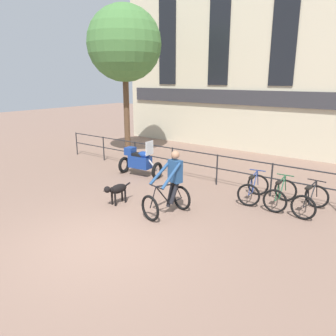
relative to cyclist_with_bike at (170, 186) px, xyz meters
The scene contains 10 objects.
ground_plane 2.41m from the cyclist_with_bike, 95.90° to the right, with size 60.00×60.00×0.00m, color #846656.
canal_railing 2.93m from the cyclist_with_bike, 94.59° to the left, with size 15.05×0.05×1.05m.
building_facade 10.09m from the cyclist_with_bike, 91.54° to the left, with size 18.00×0.72×11.74m.
cyclist_with_bike is the anchor object (origin of this frame).
dog 1.70m from the cyclist_with_bike, 166.36° to the right, with size 0.29×0.96×0.62m.
parked_motorcycle 3.70m from the cyclist_with_bike, 144.81° to the left, with size 1.69×0.78×1.35m.
parked_bicycle_near_lamp 2.68m from the cyclist_with_bike, 59.09° to the left, with size 0.81×1.19×0.86m.
parked_bicycle_mid_left 3.16m from the cyclist_with_bike, 46.45° to the left, with size 0.72×1.15×0.86m.
parked_bicycle_mid_right 3.75m from the cyclist_with_bike, 37.51° to the left, with size 0.73×1.15×0.86m.
tree_canalside_left 8.29m from the cyclist_with_bike, 143.15° to the left, with size 3.23×3.23×6.56m.
Camera 1 is at (5.13, -4.23, 3.51)m, focal length 35.00 mm.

